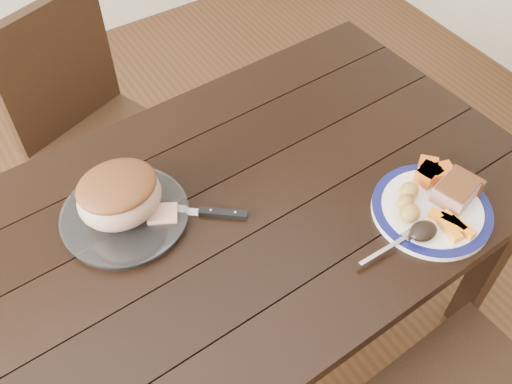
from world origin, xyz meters
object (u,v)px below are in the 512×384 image
dining_table (226,236)px  dinner_plate (431,210)px  serving_platter (125,216)px  carving_knife (207,212)px  pork_slice (456,191)px  fork (394,244)px  chair_far (91,124)px  roast_joint (120,197)px

dining_table → dinner_plate: (0.43, -0.27, 0.10)m
serving_platter → carving_knife: bearing=-28.3°
dinner_plate → dining_table: bearing=147.9°
pork_slice → fork: (-0.22, -0.03, -0.02)m
carving_knife → serving_platter: bearing=-169.3°
chair_far → fork: bearing=90.1°
serving_platter → fork: fork is taller
chair_far → pork_slice: chair_far is taller
fork → chair_far: bearing=109.6°
dining_table → carving_knife: carving_knife is taller
chair_far → fork: size_ratio=5.23×
dining_table → fork: (0.28, -0.30, 0.11)m
pork_slice → roast_joint: (-0.70, 0.39, 0.04)m
fork → dining_table: bearing=132.0°
chair_far → fork: (0.38, -1.04, 0.25)m
roast_joint → pork_slice: bearing=-29.0°
fork → carving_knife: (-0.31, 0.32, -0.01)m
roast_joint → carving_knife: 0.21m
chair_far → dinner_plate: 1.16m
dinner_plate → roast_joint: (-0.64, 0.38, 0.07)m
chair_far → fork: chair_far is taller
dining_table → roast_joint: bearing=151.2°
roast_joint → dinner_plate: bearing=-31.1°
fork → roast_joint: roast_joint is taller
chair_far → carving_knife: 0.75m
dinner_plate → serving_platter: size_ratio=0.97×
dining_table → pork_slice: size_ratio=16.10×
dinner_plate → fork: bearing=-167.6°
chair_far → dinner_plate: size_ratio=3.20×
carving_knife → dinner_plate: bearing=6.8°
fork → carving_knife: bearing=133.5°
dinner_plate → pork_slice: 0.07m
chair_far → dinner_plate: bearing=97.9°
dining_table → roast_joint: size_ratio=8.25×
chair_far → serving_platter: 0.67m
dinner_plate → serving_platter: bearing=148.9°
serving_platter → fork: 0.64m
serving_platter → roast_joint: 0.07m
fork → roast_joint: bearing=138.8°
pork_slice → fork: size_ratio=0.57×
fork → roast_joint: size_ratio=0.89×
dining_table → chair_far: (-0.10, 0.73, -0.13)m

